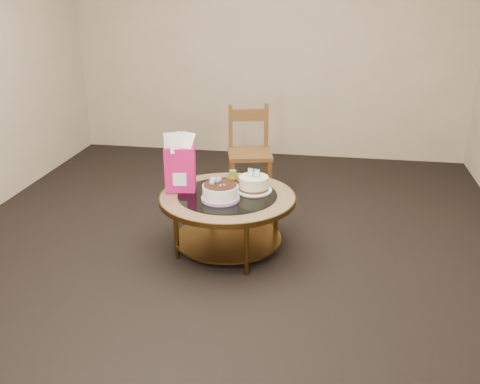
% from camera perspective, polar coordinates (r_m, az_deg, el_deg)
% --- Properties ---
extents(ground, '(5.00, 5.00, 0.00)m').
position_cam_1_polar(ground, '(4.16, -1.29, -6.13)').
color(ground, black).
rests_on(ground, ground).
extents(room_walls, '(4.52, 5.02, 2.61)m').
position_cam_1_polar(room_walls, '(3.70, -1.50, 15.50)').
color(room_walls, beige).
rests_on(room_walls, ground).
extents(coffee_table, '(1.02, 1.02, 0.46)m').
position_cam_1_polar(coffee_table, '(4.00, -1.34, -1.33)').
color(coffee_table, brown).
rests_on(coffee_table, ground).
extents(decorated_cake, '(0.28, 0.28, 0.16)m').
position_cam_1_polar(decorated_cake, '(3.85, -2.13, -0.08)').
color(decorated_cake, '#A988C0').
rests_on(decorated_cake, coffee_table).
extents(cream_cake, '(0.28, 0.28, 0.18)m').
position_cam_1_polar(cream_cake, '(4.02, 1.47, 0.87)').
color(cream_cake, white).
rests_on(cream_cake, coffee_table).
extents(gift_bag, '(0.24, 0.19, 0.44)m').
position_cam_1_polar(gift_bag, '(3.99, -6.42, 3.10)').
color(gift_bag, '#E2156E').
rests_on(gift_bag, coffee_table).
extents(pillar_candle, '(0.11, 0.11, 0.08)m').
position_cam_1_polar(pillar_candle, '(4.26, -0.77, 1.70)').
color(pillar_candle, '#EEDA62').
rests_on(pillar_candle, coffee_table).
extents(dining_chair, '(0.48, 0.48, 0.86)m').
position_cam_1_polar(dining_chair, '(5.03, 1.01, 4.31)').
color(dining_chair, brown).
rests_on(dining_chair, ground).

